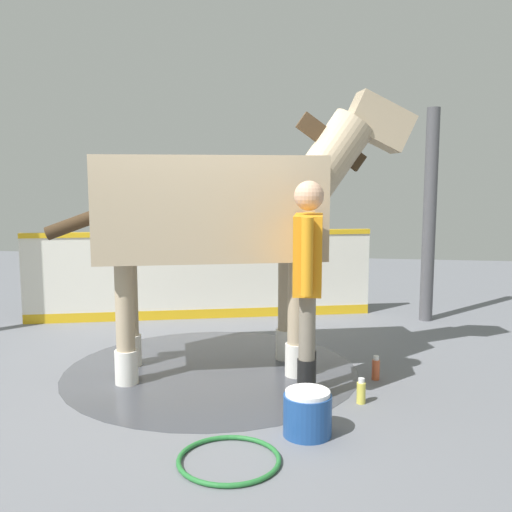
{
  "coord_description": "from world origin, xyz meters",
  "views": [
    {
      "loc": [
        5.03,
        1.38,
        1.79
      ],
      "look_at": [
        0.16,
        0.66,
        1.12
      ],
      "focal_mm": 40.95,
      "sensor_mm": 36.0,
      "label": 1
    }
  ],
  "objects_px": {
    "bottle_spray": "(376,369)",
    "bottle_shampoo": "(361,392)",
    "wash_bucket": "(307,413)",
    "hose_coil": "(229,459)",
    "horse": "(222,211)",
    "handler": "(308,273)"
  },
  "relations": [
    {
      "from": "bottle_shampoo",
      "to": "bottle_spray",
      "type": "xyz_separation_m",
      "value": [
        -0.58,
        0.15,
        0.0
      ]
    },
    {
      "from": "bottle_shampoo",
      "to": "hose_coil",
      "type": "height_order",
      "value": "bottle_shampoo"
    },
    {
      "from": "handler",
      "to": "wash_bucket",
      "type": "height_order",
      "value": "handler"
    },
    {
      "from": "bottle_spray",
      "to": "hose_coil",
      "type": "distance_m",
      "value": 1.96
    },
    {
      "from": "bottle_shampoo",
      "to": "bottle_spray",
      "type": "relative_size",
      "value": 0.95
    },
    {
      "from": "horse",
      "to": "handler",
      "type": "xyz_separation_m",
      "value": [
        0.54,
        0.81,
        -0.45
      ]
    },
    {
      "from": "wash_bucket",
      "to": "bottle_shampoo",
      "type": "distance_m",
      "value": 0.75
    },
    {
      "from": "horse",
      "to": "bottle_shampoo",
      "type": "xyz_separation_m",
      "value": [
        0.64,
        1.25,
        -1.39
      ]
    },
    {
      "from": "horse",
      "to": "handler",
      "type": "distance_m",
      "value": 1.08
    },
    {
      "from": "bottle_spray",
      "to": "bottle_shampoo",
      "type": "bearing_deg",
      "value": -14.15
    },
    {
      "from": "hose_coil",
      "to": "bottle_shampoo",
      "type": "bearing_deg",
      "value": 142.35
    },
    {
      "from": "handler",
      "to": "wash_bucket",
      "type": "xyz_separation_m",
      "value": [
        0.73,
        0.05,
        -0.87
      ]
    },
    {
      "from": "bottle_spray",
      "to": "handler",
      "type": "bearing_deg",
      "value": -50.19
    },
    {
      "from": "bottle_shampoo",
      "to": "hose_coil",
      "type": "bearing_deg",
      "value": -37.65
    },
    {
      "from": "horse",
      "to": "handler",
      "type": "height_order",
      "value": "horse"
    },
    {
      "from": "handler",
      "to": "horse",
      "type": "bearing_deg",
      "value": -35.68
    },
    {
      "from": "horse",
      "to": "wash_bucket",
      "type": "bearing_deg",
      "value": -72.2
    },
    {
      "from": "wash_bucket",
      "to": "bottle_spray",
      "type": "height_order",
      "value": "wash_bucket"
    },
    {
      "from": "wash_bucket",
      "to": "bottle_spray",
      "type": "distance_m",
      "value": 1.33
    },
    {
      "from": "horse",
      "to": "bottle_spray",
      "type": "xyz_separation_m",
      "value": [
        0.06,
        1.39,
        -1.38
      ]
    },
    {
      "from": "wash_bucket",
      "to": "bottle_shampoo",
      "type": "bearing_deg",
      "value": 148.65
    },
    {
      "from": "wash_bucket",
      "to": "handler",
      "type": "bearing_deg",
      "value": -176.11
    }
  ]
}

